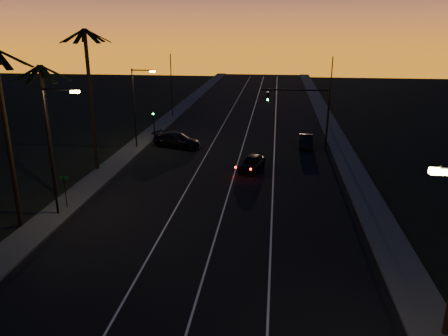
# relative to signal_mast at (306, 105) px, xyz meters

# --- Properties ---
(road) EXTENTS (20.00, 170.00, 0.01)m
(road) POSITION_rel_signal_mast_xyz_m (-7.14, -9.99, -4.78)
(road) COLOR black
(road) RESTS_ON ground
(sidewalk_left) EXTENTS (2.40, 170.00, 0.16)m
(sidewalk_left) POSITION_rel_signal_mast_xyz_m (-18.34, -9.99, -4.70)
(sidewalk_left) COLOR #3E3E3B
(sidewalk_left) RESTS_ON ground
(sidewalk_right) EXTENTS (2.40, 170.00, 0.16)m
(sidewalk_right) POSITION_rel_signal_mast_xyz_m (4.06, -9.99, -4.70)
(sidewalk_right) COLOR #3E3E3B
(sidewalk_right) RESTS_ON ground
(lane_stripe_left) EXTENTS (0.12, 160.00, 0.01)m
(lane_stripe_left) POSITION_rel_signal_mast_xyz_m (-10.14, -9.99, -4.76)
(lane_stripe_left) COLOR silver
(lane_stripe_left) RESTS_ON road
(lane_stripe_mid) EXTENTS (0.12, 160.00, 0.01)m
(lane_stripe_mid) POSITION_rel_signal_mast_xyz_m (-6.64, -9.99, -4.76)
(lane_stripe_mid) COLOR silver
(lane_stripe_mid) RESTS_ON road
(lane_stripe_right) EXTENTS (0.12, 160.00, 0.01)m
(lane_stripe_right) POSITION_rel_signal_mast_xyz_m (-3.14, -9.99, -4.76)
(lane_stripe_right) COLOR silver
(lane_stripe_right) RESTS_ON road
(palm_near) EXTENTS (4.25, 4.16, 11.53)m
(palm_near) POSITION_rel_signal_mast_xyz_m (-19.74, -21.99, 2.29)
(palm_near) COLOR black
(palm_near) RESTS_ON ground
(palm_mid) EXTENTS (4.25, 4.16, 10.03)m
(palm_mid) POSITION_rel_signal_mast_xyz_m (-20.34, -15.99, 1.47)
(palm_mid) COLOR black
(palm_mid) RESTS_ON ground
(palm_far) EXTENTS (4.25, 4.16, 12.53)m
(palm_far) POSITION_rel_signal_mast_xyz_m (-19.34, -9.99, 2.83)
(palm_far) COLOR black
(palm_far) RESTS_ON ground
(streetlight_left_near) EXTENTS (2.55, 0.26, 9.00)m
(streetlight_left_near) POSITION_rel_signal_mast_xyz_m (-17.84, -19.99, 0.54)
(streetlight_left_near) COLOR black
(streetlight_left_near) RESTS_ON ground
(streetlight_left_far) EXTENTS (2.55, 0.26, 8.50)m
(streetlight_left_far) POSITION_rel_signal_mast_xyz_m (-17.82, -1.99, 0.28)
(streetlight_left_far) COLOR black
(streetlight_left_far) RESTS_ON ground
(street_sign) EXTENTS (0.70, 0.06, 2.60)m
(street_sign) POSITION_rel_signal_mast_xyz_m (-17.94, -18.99, -3.13)
(street_sign) COLOR black
(street_sign) RESTS_ON ground
(signal_mast) EXTENTS (7.10, 0.41, 7.00)m
(signal_mast) POSITION_rel_signal_mast_xyz_m (0.00, 0.00, 0.00)
(signal_mast) COLOR black
(signal_mast) RESTS_ON ground
(signal_post) EXTENTS (0.28, 0.37, 4.20)m
(signal_post) POSITION_rel_signal_mast_xyz_m (-16.64, -0.01, -1.89)
(signal_post) COLOR black
(signal_post) RESTS_ON ground
(far_pole_left) EXTENTS (0.14, 0.14, 9.00)m
(far_pole_left) POSITION_rel_signal_mast_xyz_m (-18.14, 15.01, -0.28)
(far_pole_left) COLOR black
(far_pole_left) RESTS_ON ground
(far_pole_right) EXTENTS (0.14, 0.14, 9.00)m
(far_pole_right) POSITION_rel_signal_mast_xyz_m (3.86, 12.01, -0.28)
(far_pole_right) COLOR black
(far_pole_right) RESTS_ON ground
(lead_car) EXTENTS (2.74, 4.84, 1.40)m
(lead_car) POSITION_rel_signal_mast_xyz_m (-5.14, -8.29, -4.07)
(lead_car) COLOR black
(lead_car) RESTS_ON road
(right_car) EXTENTS (1.60, 4.14, 1.35)m
(right_car) POSITION_rel_signal_mast_xyz_m (0.26, 0.37, -4.10)
(right_car) COLOR black
(right_car) RESTS_ON road
(cross_car) EXTENTS (5.83, 3.86, 1.57)m
(cross_car) POSITION_rel_signal_mast_xyz_m (-13.81, -1.23, -3.99)
(cross_car) COLOR black
(cross_car) RESTS_ON road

